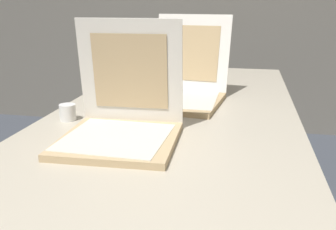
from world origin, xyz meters
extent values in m
cube|color=#BCB29E|center=(0.00, 0.63, 0.74)|extent=(0.97, 2.31, 0.03)
cylinder|color=#38383D|center=(-0.41, 1.72, 0.36)|extent=(0.04, 0.04, 0.73)
cylinder|color=#38383D|center=(0.41, 1.72, 0.36)|extent=(0.04, 0.04, 0.73)
cube|color=tan|center=(-0.11, 0.32, 0.77)|extent=(0.37, 0.37, 0.02)
cube|color=silver|center=(-0.12, 0.32, 0.78)|extent=(0.33, 0.33, 0.00)
cube|color=white|center=(-0.12, 0.48, 0.96)|extent=(0.36, 0.06, 0.36)
cube|color=tan|center=(-0.12, 0.48, 0.96)|extent=(0.26, 0.04, 0.26)
cube|color=tan|center=(-0.01, 0.83, 0.77)|extent=(0.40, 0.40, 0.02)
cube|color=silver|center=(-0.01, 0.84, 0.78)|extent=(0.33, 0.33, 0.00)
cube|color=white|center=(0.02, 1.05, 0.95)|extent=(0.37, 0.14, 0.35)
cube|color=tan|center=(0.02, 1.04, 0.95)|extent=(0.26, 0.10, 0.25)
cylinder|color=white|center=(-0.25, 1.02, 0.79)|extent=(0.06, 0.06, 0.06)
cylinder|color=white|center=(-0.38, 0.52, 0.79)|extent=(0.06, 0.06, 0.06)
cylinder|color=white|center=(-0.31, 0.66, 0.79)|extent=(0.06, 0.06, 0.06)
camera|label=1|loc=(0.27, -0.76, 1.19)|focal=41.07mm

